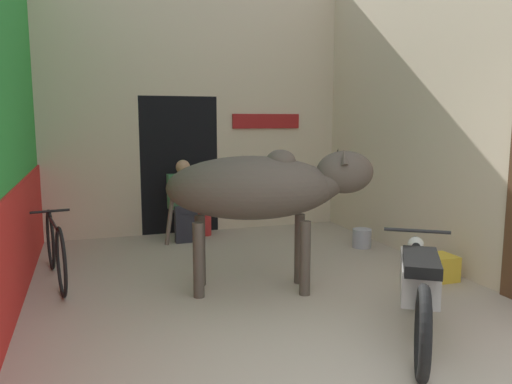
{
  "coord_description": "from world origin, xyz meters",
  "views": [
    {
      "loc": [
        -1.64,
        -2.37,
        1.77
      ],
      "look_at": [
        -0.03,
        2.38,
        1.03
      ],
      "focal_mm": 35.0,
      "sensor_mm": 36.0,
      "label": 1
    }
  ],
  "objects": [
    {
      "name": "motorcycle_near",
      "position": [
        0.86,
        0.9,
        0.45
      ],
      "size": [
        1.24,
        1.79,
        0.78
      ],
      "color": "black",
      "rests_on": "ground_plane"
    },
    {
      "name": "cow",
      "position": [
        0.05,
        2.37,
        1.07
      ],
      "size": [
        2.18,
        1.11,
        1.48
      ],
      "color": "#4C4238",
      "rests_on": "ground_plane"
    },
    {
      "name": "plastic_stool",
      "position": [
        0.02,
        4.99,
        0.23
      ],
      "size": [
        0.29,
        0.29,
        0.42
      ],
      "color": "red",
      "rests_on": "ground_plane"
    },
    {
      "name": "bicycle",
      "position": [
        -2.02,
        3.35,
        0.37
      ],
      "size": [
        0.44,
        1.76,
        0.73
      ],
      "color": "black",
      "rests_on": "ground_plane"
    },
    {
      "name": "shopkeeper_seated",
      "position": [
        -0.33,
        4.76,
        0.61
      ],
      "size": [
        0.46,
        0.33,
        1.18
      ],
      "color": "#282833",
      "rests_on": "ground_plane"
    },
    {
      "name": "wall_right_with_door",
      "position": [
        2.41,
        2.6,
        1.99
      ],
      "size": [
        0.22,
        5.29,
        4.02
      ],
      "color": "beige",
      "rests_on": "ground_plane"
    },
    {
      "name": "wall_back_with_doorway",
      "position": [
        -0.1,
        5.53,
        1.68
      ],
      "size": [
        4.64,
        0.93,
        4.02
      ],
      "color": "beige",
      "rests_on": "ground_plane"
    },
    {
      "name": "bucket",
      "position": [
        1.92,
        3.56,
        0.13
      ],
      "size": [
        0.26,
        0.26,
        0.26
      ],
      "color": "#A8A8B2",
      "rests_on": "ground_plane"
    },
    {
      "name": "crate",
      "position": [
        1.94,
        2.04,
        0.14
      ],
      "size": [
        0.44,
        0.32,
        0.28
      ],
      "color": "gold",
      "rests_on": "ground_plane"
    }
  ]
}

